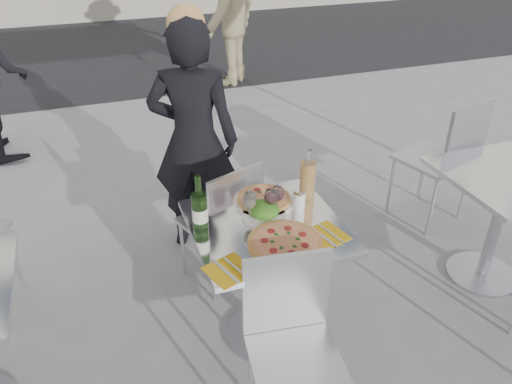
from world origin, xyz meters
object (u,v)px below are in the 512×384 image
object	(u,v)px
wine_bottle	(200,210)
chair_near	(291,333)
main_table	(266,259)
pizza_far	(264,199)
salad_plate	(264,211)
napkin_right	(325,235)
wineglass_white_b	(250,200)
side_table_right	(502,206)
pizza_near	(285,242)
sugar_shaker	(299,199)
carafe	(307,180)
woman_diner	(194,141)
chair_far	(226,217)
side_chair_rfar	(447,153)
napkin_left	(229,270)
wineglass_red_a	(271,198)
pedestrian_b	(228,9)
wineglass_red_b	(278,194)
wineglass_white_a	(250,202)

from	to	relation	value
wine_bottle	chair_near	bearing A→B (deg)	-65.07
chair_near	main_table	bearing A→B (deg)	90.32
pizza_far	salad_plate	bearing A→B (deg)	-108.76
wine_bottle	napkin_right	world-z (taller)	wine_bottle
chair_near	wineglass_white_b	bearing A→B (deg)	97.35
wine_bottle	wineglass_white_b	bearing A→B (deg)	2.95
wine_bottle	side_table_right	bearing A→B (deg)	-2.01
main_table	chair_near	xyz separation A→B (m)	(-0.06, -0.48, -0.03)
pizza_near	wine_bottle	world-z (taller)	wine_bottle
salad_plate	sugar_shaker	xyz separation A→B (m)	(0.19, 0.02, 0.02)
salad_plate	pizza_near	bearing A→B (deg)	-86.96
carafe	wineglass_white_b	bearing A→B (deg)	-168.65
pizza_near	pizza_far	size ratio (longest dim) A/B	1.09
woman_diner	chair_far	bearing A→B (deg)	120.49
main_table	side_table_right	xyz separation A→B (m)	(1.50, 0.00, 0.00)
side_chair_rfar	salad_plate	bearing A→B (deg)	3.66
pizza_near	napkin_left	size ratio (longest dim) A/B	1.51
wineglass_red_a	pedestrian_b	bearing A→B (deg)	75.94
side_chair_rfar	woman_diner	bearing A→B (deg)	-27.60
pedestrian_b	chair_far	bearing A→B (deg)	25.39
side_chair_rfar	pedestrian_b	bearing A→B (deg)	-98.13
wine_bottle	wineglass_red_b	xyz separation A→B (m)	(0.40, 0.02, -0.00)
woman_diner	wine_bottle	size ratio (longest dim) A/B	5.31
pedestrian_b	napkin_left	xyz separation A→B (m)	(-1.36, -4.50, -0.17)
carafe	napkin_left	distance (m)	0.70
chair_near	wineglass_red_b	world-z (taller)	wineglass_red_b
chair_near	woman_diner	world-z (taller)	woman_diner
napkin_left	napkin_right	distance (m)	0.51
chair_far	pizza_near	bearing A→B (deg)	76.90
pedestrian_b	pizza_near	world-z (taller)	pedestrian_b
woman_diner	wineglass_red_b	world-z (taller)	woman_diner
pedestrian_b	salad_plate	xyz separation A→B (m)	(-1.07, -4.16, -0.13)
pedestrian_b	sugar_shaker	xyz separation A→B (m)	(-0.88, -4.14, -0.12)
wineglass_white_a	napkin_right	world-z (taller)	wineglass_white_a
wineglass_white_a	napkin_right	distance (m)	0.39
wineglass_red_b	napkin_right	world-z (taller)	wineglass_red_b
wineglass_white_a	side_chair_rfar	bearing A→B (deg)	19.23
wineglass_white_b	napkin_left	xyz separation A→B (m)	(-0.21, -0.35, -0.11)
sugar_shaker	wineglass_red_b	size ratio (longest dim) A/B	0.68
pedestrian_b	wine_bottle	bearing A→B (deg)	23.97
chair_far	pedestrian_b	bearing A→B (deg)	-128.20
wineglass_white_b	wineglass_red_a	world-z (taller)	same
side_chair_rfar	wineglass_red_b	xyz separation A→B (m)	(-1.51, -0.55, 0.29)
woman_diner	wineglass_red_b	distance (m)	0.93
wine_bottle	main_table	bearing A→B (deg)	-11.60
napkin_right	wineglass_red_b	bearing A→B (deg)	104.47
wineglass_red_a	side_table_right	bearing A→B (deg)	-2.44
pizza_far	carafe	xyz separation A→B (m)	(0.22, -0.05, 0.10)
wineglass_white_a	wineglass_white_b	size ratio (longest dim) A/B	1.00
pizza_far	napkin_left	world-z (taller)	pizza_far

